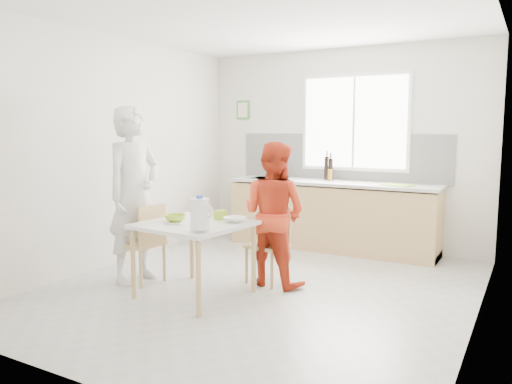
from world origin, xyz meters
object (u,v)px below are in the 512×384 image
dining_table (194,230)px  wine_bottle_a (327,168)px  person_red (274,214)px  wine_bottle_b (331,170)px  chair_far (271,240)px  chair_left (145,240)px  person_white (134,195)px  milk_jug (200,213)px  bowl_green (175,218)px  bowl_white (235,219)px

dining_table → wine_bottle_a: wine_bottle_a is taller
dining_table → person_red: person_red is taller
dining_table → wine_bottle_b: wine_bottle_b is taller
chair_far → wine_bottle_b: 1.87m
person_red → chair_left: bearing=33.5°
dining_table → wine_bottle_b: size_ratio=3.40×
chair_far → person_white: person_white is taller
person_red → wine_bottle_a: bearing=-79.2°
person_red → milk_jug: person_red is taller
chair_far → milk_jug: bearing=-91.3°
chair_left → person_white: size_ratio=0.45×
chair_left → wine_bottle_a: wine_bottle_a is taller
chair_far → dining_table: bearing=-113.4°
person_red → chair_far: bearing=-40.2°
dining_table → person_white: size_ratio=0.55×
dining_table → chair_far: 0.91m
bowl_green → milk_jug: bearing=-29.1°
wine_bottle_a → chair_far: bearing=-86.8°
chair_left → bowl_white: 1.06m
chair_left → milk_jug: bearing=74.5°
wine_bottle_a → bowl_green: bearing=-101.2°
chair_left → bowl_green: (0.48, -0.10, 0.29)m
person_white → person_red: bearing=-59.7°
chair_left → milk_jug: size_ratio=2.83×
chair_far → milk_jug: (-0.13, -1.08, 0.44)m
chair_far → bowl_white: bearing=-95.1°
dining_table → chair_left: 0.71m
milk_jug → bowl_green: bearing=156.4°
dining_table → milk_jug: size_ratio=3.44×
dining_table → bowl_white: 0.40m
person_red → bowl_green: size_ratio=7.22×
chair_left → chair_far: (1.11, 0.71, -0.02)m
milk_jug → wine_bottle_b: size_ratio=0.99×
dining_table → wine_bottle_b: bearing=80.7°
milk_jug → chair_far: bearing=88.7°
chair_left → wine_bottle_a: (1.01, 2.56, 0.62)m
person_white → wine_bottle_a: bearing=-18.9°
bowl_green → wine_bottle_b: (0.62, 2.56, 0.32)m
bowl_green → bowl_white: 0.58m
dining_table → bowl_white: size_ratio=5.04×
chair_far → bowl_white: size_ratio=3.97×
chair_far → bowl_green: bearing=-122.6°
dining_table → chair_far: chair_far is taller
chair_left → person_white: (-0.15, 0.01, 0.46)m
chair_left → wine_bottle_b: wine_bottle_b is taller
chair_far → wine_bottle_a: 1.96m
person_red → bowl_white: 0.51m
bowl_green → bowl_white: (0.53, 0.25, -0.01)m
person_red → wine_bottle_b: person_red is taller
chair_left → person_red: 1.37m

